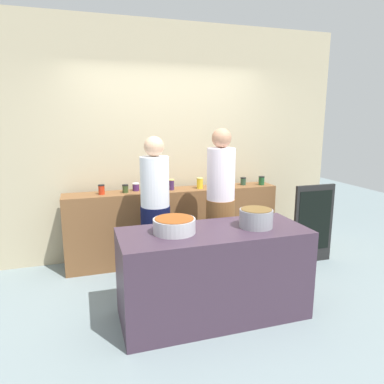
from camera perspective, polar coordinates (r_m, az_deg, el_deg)
name	(u,v)px	position (r m, az deg, el deg)	size (l,w,h in m)	color
ground	(202,299)	(3.78, 1.67, -16.87)	(12.00, 12.00, 0.00)	gray
storefront_wall	(167,142)	(4.71, -4.08, 8.00)	(4.80, 0.12, 3.00)	tan
display_shelf	(174,225)	(4.57, -2.85, -5.33)	(2.70, 0.36, 0.93)	brown
prep_table	(213,273)	(3.34, 3.46, -12.95)	(1.70, 0.70, 0.83)	#3C2B3B
preserve_jar_0	(101,189)	(4.29, -14.41, 0.40)	(0.08, 0.08, 0.12)	#B82C15
preserve_jar_1	(125,189)	(4.33, -10.72, 0.55)	(0.07, 0.07, 0.10)	#334320
preserve_jar_2	(136,187)	(4.42, -9.05, 0.83)	(0.09, 0.09, 0.10)	#412053
preserve_jar_3	(152,185)	(4.43, -6.53, 1.12)	(0.08, 0.08, 0.13)	#AD2726
preserve_jar_4	(171,185)	(4.42, -3.35, 1.21)	(0.07, 0.07, 0.13)	#3E244F
preserve_jar_5	(200,183)	(4.50, 1.27, 1.44)	(0.08, 0.08, 0.14)	gold
preserve_jar_6	(220,182)	(4.66, 4.51, 1.62)	(0.09, 0.09, 0.11)	gold
preserve_jar_7	(243,181)	(4.80, 8.27, 1.75)	(0.08, 0.08, 0.10)	#2A4631
preserve_jar_8	(261,181)	(4.84, 11.15, 1.82)	(0.08, 0.08, 0.12)	#1E4F27
cooking_pot_left	(174,226)	(3.09, -2.87, -5.44)	(0.37, 0.37, 0.13)	#B7B7BC
cooking_pot_center	(256,218)	(3.30, 10.30, -4.17)	(0.31, 0.31, 0.17)	gray
cook_with_tongs	(155,218)	(3.89, -5.92, -4.13)	(0.32, 0.32, 1.63)	black
cook_in_cap	(220,212)	(3.98, 4.59, -3.16)	(0.32, 0.32, 1.71)	brown
chalkboard_sign	(313,224)	(4.73, 19.01, -4.85)	(0.55, 0.05, 1.00)	black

